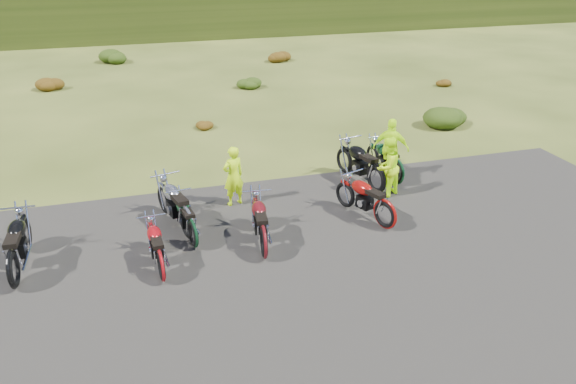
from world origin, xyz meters
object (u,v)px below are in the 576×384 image
object	(u,v)px
motorcycle_7	(396,184)
motorcycle_0	(17,287)
motorcycle_3	(189,239)
person_middle	(233,177)

from	to	relation	value
motorcycle_7	motorcycle_0	bearing A→B (deg)	98.91
motorcycle_0	motorcycle_7	world-z (taller)	motorcycle_0
motorcycle_0	motorcycle_3	distance (m)	3.70
motorcycle_0	motorcycle_7	distance (m)	9.95
person_middle	motorcycle_7	bearing A→B (deg)	161.28
person_middle	motorcycle_0	bearing A→B (deg)	7.65
person_middle	motorcycle_3	bearing A→B (deg)	28.30
motorcycle_0	motorcycle_7	xyz separation A→B (m)	(9.63, 2.48, 0.00)
motorcycle_7	person_middle	xyz separation A→B (m)	(-4.67, -0.01, 0.80)
motorcycle_3	person_middle	xyz separation A→B (m)	(1.39, 1.50, 0.80)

